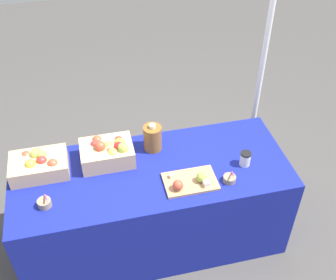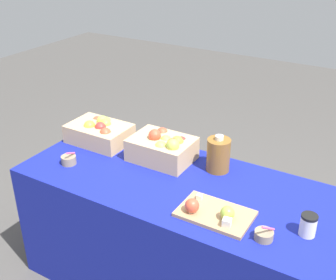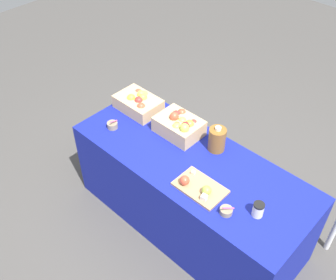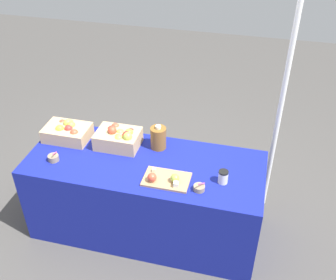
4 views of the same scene
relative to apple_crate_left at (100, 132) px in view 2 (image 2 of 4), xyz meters
name	(u,v)px [view 2 (image 2 of 4)]	position (x,y,z in m)	size (l,w,h in m)	color
table	(189,240)	(0.73, -0.16, -0.44)	(1.90, 0.76, 0.74)	navy
apple_crate_left	(100,132)	(0.00, 0.00, 0.00)	(0.38, 0.26, 0.16)	tan
apple_crate_middle	(163,147)	(0.46, 0.01, 0.01)	(0.36, 0.26, 0.19)	tan
cutting_board_front	(213,212)	(0.95, -0.34, -0.04)	(0.35, 0.23, 0.09)	tan
sample_bowl_near	(264,235)	(1.21, -0.38, -0.05)	(0.08, 0.10, 0.10)	gray
sample_bowl_mid	(69,160)	(0.02, -0.32, -0.04)	(0.09, 0.09, 0.10)	gray
cider_jug	(218,155)	(0.79, 0.06, 0.03)	(0.13, 0.13, 0.21)	brown
coffee_cup	(308,225)	(1.37, -0.25, -0.01)	(0.07, 0.07, 0.10)	silver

